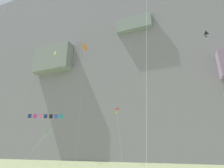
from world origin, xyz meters
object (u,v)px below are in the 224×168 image
object	(u,v)px
kite_delta_upper_right	(47,134)
kite_diamond_low_right	(55,56)
kite_banner_upper_left	(45,117)
kite_diamond_high_left	(84,49)
kite_delta_high_right	(205,41)
kite_delta_mid_right	(115,113)

from	to	relation	value
kite_delta_upper_right	kite_diamond_low_right	distance (m)	24.39
kite_banner_upper_left	kite_diamond_high_left	bearing A→B (deg)	102.01
kite_delta_high_right	kite_delta_mid_right	world-z (taller)	kite_delta_high_right
kite_diamond_high_left	kite_delta_upper_right	bearing A→B (deg)	-143.70
kite_diamond_high_left	kite_banner_upper_left	bearing A→B (deg)	-77.99
kite_diamond_low_right	kite_delta_high_right	bearing A→B (deg)	0.95
kite_banner_upper_left	kite_delta_mid_right	bearing A→B (deg)	30.73
kite_banner_upper_left	kite_diamond_low_right	world-z (taller)	kite_diamond_low_right
kite_delta_high_right	kite_diamond_high_left	xyz separation A→B (m)	(-30.32, -1.18, 3.67)
kite_delta_mid_right	kite_delta_upper_right	size ratio (longest dim) A/B	1.32
kite_banner_upper_left	kite_diamond_high_left	size ratio (longest dim) A/B	0.27
kite_delta_mid_right	kite_diamond_high_left	xyz separation A→B (m)	(-12.99, 10.41, 20.81)
kite_delta_mid_right	kite_diamond_low_right	size ratio (longest dim) A/B	0.29
kite_delta_upper_right	kite_banner_upper_left	size ratio (longest dim) A/B	0.83
kite_delta_upper_right	kite_diamond_high_left	world-z (taller)	kite_diamond_high_left
kite_delta_high_right	kite_diamond_high_left	distance (m)	30.57
kite_banner_upper_left	kite_diamond_low_right	xyz separation A→B (m)	(-14.19, 16.60, 21.96)
kite_delta_mid_right	kite_diamond_low_right	world-z (taller)	kite_diamond_low_right
kite_delta_upper_right	kite_banner_upper_left	distance (m)	15.09
kite_delta_upper_right	kite_diamond_low_right	world-z (taller)	kite_diamond_low_right
kite_banner_upper_left	kite_delta_upper_right	bearing A→B (deg)	128.88
kite_delta_upper_right	kite_delta_high_right	bearing A→B (deg)	8.75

